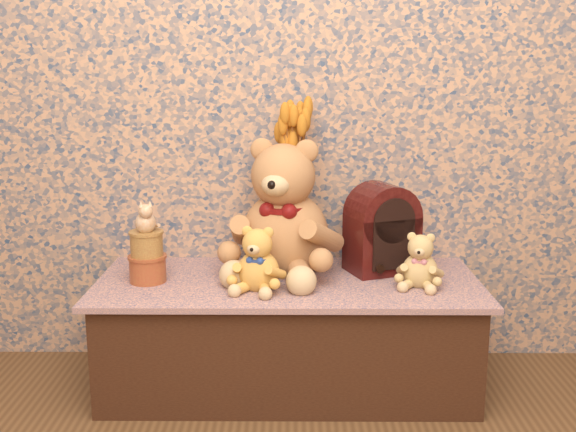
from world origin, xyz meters
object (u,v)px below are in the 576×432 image
at_px(teddy_large, 285,202).
at_px(teddy_medium, 258,255).
at_px(biscuit_tin_lower, 148,269).
at_px(ceramic_vase, 293,243).
at_px(cathedral_radio, 382,228).
at_px(cat_figurine, 145,216).
at_px(teddy_small, 420,257).

xyz_separation_m(teddy_large, teddy_medium, (-0.09, -0.19, -0.14)).
bearing_deg(biscuit_tin_lower, ceramic_vase, 17.47).
relative_size(cathedral_radio, cat_figurine, 2.84).
xyz_separation_m(teddy_large, cathedral_radio, (0.35, 0.01, -0.10)).
distance_m(teddy_medium, biscuit_tin_lower, 0.40).
bearing_deg(cathedral_radio, teddy_large, 160.55).
height_order(biscuit_tin_lower, cat_figurine, cat_figurine).
distance_m(ceramic_vase, cat_figurine, 0.55).
xyz_separation_m(teddy_medium, biscuit_tin_lower, (-0.39, 0.07, -0.07)).
bearing_deg(cat_figurine, teddy_medium, -28.13).
bearing_deg(ceramic_vase, cathedral_radio, -5.22).
bearing_deg(ceramic_vase, teddy_large, -125.34).
height_order(cathedral_radio, cat_figurine, cathedral_radio).
bearing_deg(biscuit_tin_lower, cat_figurine, 0.00).
xyz_separation_m(teddy_large, teddy_small, (0.46, -0.16, -0.16)).
relative_size(teddy_medium, cathedral_radio, 0.71).
bearing_deg(cat_figurine, biscuit_tin_lower, 0.00).
distance_m(cathedral_radio, cat_figurine, 0.84).
bearing_deg(teddy_small, biscuit_tin_lower, -165.74).
xyz_separation_m(cathedral_radio, ceramic_vase, (-0.32, 0.03, -0.06)).
xyz_separation_m(cathedral_radio, biscuit_tin_lower, (-0.83, -0.13, -0.12)).
xyz_separation_m(teddy_large, cat_figurine, (-0.48, -0.12, -0.03)).
xyz_separation_m(teddy_medium, cat_figurine, (-0.39, 0.07, 0.12)).
xyz_separation_m(cathedral_radio, cat_figurine, (-0.83, -0.13, 0.07)).
relative_size(teddy_large, biscuit_tin_lower, 4.15).
xyz_separation_m(ceramic_vase, biscuit_tin_lower, (-0.50, -0.16, -0.05)).
bearing_deg(teddy_small, cathedral_radio, 140.01).
bearing_deg(biscuit_tin_lower, teddy_large, 14.09).
bearing_deg(cathedral_radio, cat_figurine, 167.86).
height_order(teddy_large, ceramic_vase, teddy_large).
bearing_deg(cathedral_radio, teddy_small, -77.62).
bearing_deg(ceramic_vase, teddy_small, -24.47).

